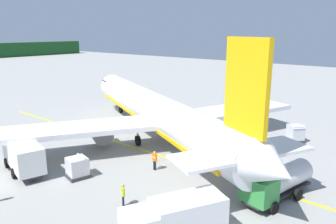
# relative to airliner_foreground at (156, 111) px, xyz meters

# --- Properties ---
(airliner_foreground) EXTENTS (32.91, 39.01, 11.90)m
(airliner_foreground) POSITION_rel_airliner_foreground_xyz_m (0.00, 0.00, 0.00)
(airliner_foreground) COLOR white
(airliner_foreground) RESTS_ON ground
(service_truck_fuel) EXTENTS (6.53, 4.75, 2.67)m
(service_truck_fuel) POSITION_rel_airliner_foreground_xyz_m (-13.55, -13.63, -1.88)
(service_truck_fuel) COLOR white
(service_truck_fuel) RESTS_ON ground
(service_truck_baggage) EXTENTS (6.91, 3.29, 2.40)m
(service_truck_baggage) POSITION_rel_airliner_foreground_xyz_m (-4.62, -16.23, -1.99)
(service_truck_baggage) COLOR #338C3F
(service_truck_baggage) RESTS_ON ground
(service_truck_catering) EXTENTS (3.63, 6.63, 2.82)m
(service_truck_catering) POSITION_rel_airliner_foreground_xyz_m (-14.30, 2.97, -1.82)
(service_truck_catering) COLOR silver
(service_truck_catering) RESTS_ON ground
(cargo_container_near) EXTENTS (2.14, 2.14, 1.88)m
(cargo_container_near) POSITION_rel_airliner_foreground_xyz_m (-11.87, -1.57, -2.51)
(cargo_container_near) COLOR #333338
(cargo_container_near) RESTS_ON ground
(cargo_container_mid) EXTENTS (2.39, 2.39, 2.09)m
(cargo_container_mid) POSITION_rel_airliner_foreground_xyz_m (9.57, -12.57, -2.40)
(cargo_container_mid) COLOR #333338
(cargo_container_mid) RESTS_ON ground
(crew_marshaller) EXTENTS (0.24, 0.63, 1.79)m
(crew_marshaller) POSITION_rel_airliner_foreground_xyz_m (-6.52, -5.64, -2.33)
(crew_marshaller) COLOR #191E33
(crew_marshaller) RESTS_ON ground
(crew_loader_right) EXTENTS (0.52, 0.46, 1.75)m
(crew_loader_right) POSITION_rel_airliner_foreground_xyz_m (-0.70, -10.58, -2.35)
(crew_loader_right) COLOR #191E33
(crew_loader_right) RESTS_ON ground
(crew_supervisor) EXTENTS (0.44, 0.53, 1.78)m
(crew_supervisor) POSITION_rel_airliner_foreground_xyz_m (-12.76, -8.25, -2.33)
(crew_supervisor) COLOR #191E33
(crew_supervisor) RESTS_ON ground
(apron_guide_line) EXTENTS (0.30, 60.00, 0.01)m
(apron_guide_line) POSITION_rel_airliner_foreground_xyz_m (-3.55, -4.49, -3.39)
(apron_guide_line) COLOR yellow
(apron_guide_line) RESTS_ON ground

